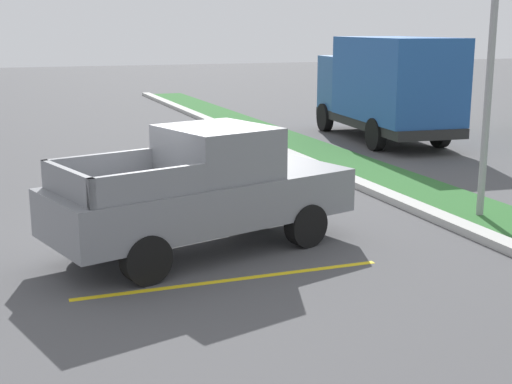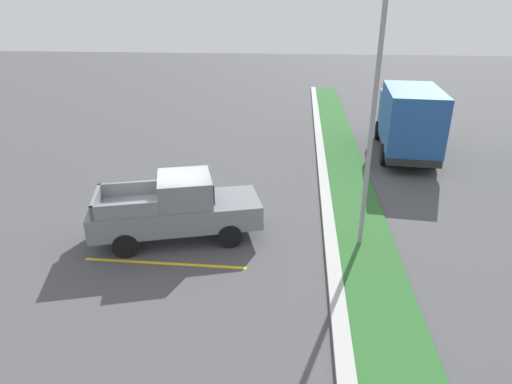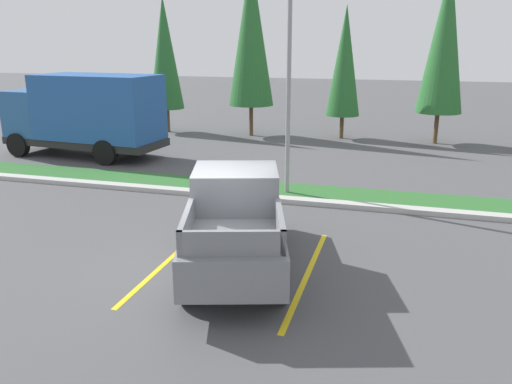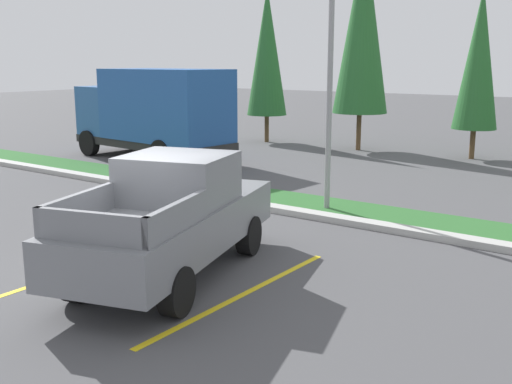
{
  "view_description": "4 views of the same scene",
  "coord_description": "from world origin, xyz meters",
  "px_view_note": "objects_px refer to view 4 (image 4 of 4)",
  "views": [
    {
      "loc": [
        11.7,
        -3.04,
        3.71
      ],
      "look_at": [
        1.1,
        0.86,
        1.09
      ],
      "focal_mm": 50.08,
      "sensor_mm": 36.0,
      "label": 1
    },
    {
      "loc": [
        12.45,
        3.87,
        6.85
      ],
      "look_at": [
        -0.01,
        2.59,
        1.49
      ],
      "focal_mm": 30.34,
      "sensor_mm": 36.0,
      "label": 2
    },
    {
      "loc": [
        3.73,
        -9.62,
        4.65
      ],
      "look_at": [
        0.67,
        1.14,
        1.41
      ],
      "focal_mm": 36.35,
      "sensor_mm": 36.0,
      "label": 3
    },
    {
      "loc": [
        7.62,
        -7.2,
        3.68
      ],
      "look_at": [
        0.64,
        2.43,
        1.11
      ],
      "focal_mm": 42.58,
      "sensor_mm": 36.0,
      "label": 4
    }
  ],
  "objects_px": {
    "cypress_tree_leftmost": "(267,51)",
    "cypress_tree_center": "(479,59)",
    "pickup_truck_main": "(173,217)",
    "cypress_tree_left_inner": "(362,25)",
    "street_light": "(328,39)",
    "cargo_truck_distant": "(154,111)"
  },
  "relations": [
    {
      "from": "pickup_truck_main",
      "to": "cargo_truck_distant",
      "type": "bearing_deg",
      "value": 136.51
    },
    {
      "from": "cargo_truck_distant",
      "to": "cypress_tree_center",
      "type": "relative_size",
      "value": 1.09
    },
    {
      "from": "street_light",
      "to": "cypress_tree_leftmost",
      "type": "distance_m",
      "value": 13.36
    },
    {
      "from": "cargo_truck_distant",
      "to": "cypress_tree_left_inner",
      "type": "relative_size",
      "value": 0.8
    },
    {
      "from": "cypress_tree_left_inner",
      "to": "cypress_tree_center",
      "type": "xyz_separation_m",
      "value": [
        4.59,
        0.44,
        -1.36
      ]
    },
    {
      "from": "pickup_truck_main",
      "to": "cypress_tree_leftmost",
      "type": "bearing_deg",
      "value": 119.73
    },
    {
      "from": "cypress_tree_leftmost",
      "to": "street_light",
      "type": "bearing_deg",
      "value": -48.94
    },
    {
      "from": "cypress_tree_left_inner",
      "to": "cypress_tree_center",
      "type": "bearing_deg",
      "value": 5.5
    },
    {
      "from": "cargo_truck_distant",
      "to": "cypress_tree_leftmost",
      "type": "xyz_separation_m",
      "value": [
        0.52,
        6.67,
        2.26
      ]
    },
    {
      "from": "cypress_tree_center",
      "to": "street_light",
      "type": "bearing_deg",
      "value": -92.47
    },
    {
      "from": "pickup_truck_main",
      "to": "cypress_tree_left_inner",
      "type": "distance_m",
      "value": 16.83
    },
    {
      "from": "cargo_truck_distant",
      "to": "cypress_tree_left_inner",
      "type": "height_order",
      "value": "cypress_tree_left_inner"
    },
    {
      "from": "street_light",
      "to": "pickup_truck_main",
      "type": "bearing_deg",
      "value": -88.36
    },
    {
      "from": "cypress_tree_left_inner",
      "to": "cypress_tree_leftmost",
      "type": "bearing_deg",
      "value": -178.63
    },
    {
      "from": "cypress_tree_leftmost",
      "to": "cypress_tree_center",
      "type": "height_order",
      "value": "cypress_tree_leftmost"
    },
    {
      "from": "pickup_truck_main",
      "to": "cypress_tree_leftmost",
      "type": "xyz_separation_m",
      "value": [
        -8.93,
        15.64,
        3.06
      ]
    },
    {
      "from": "street_light",
      "to": "cypress_tree_leftmost",
      "type": "bearing_deg",
      "value": 131.06
    },
    {
      "from": "street_light",
      "to": "cargo_truck_distant",
      "type": "bearing_deg",
      "value": 159.93
    },
    {
      "from": "pickup_truck_main",
      "to": "street_light",
      "type": "xyz_separation_m",
      "value": [
        -0.16,
        5.57,
        3.14
      ]
    },
    {
      "from": "pickup_truck_main",
      "to": "street_light",
      "type": "bearing_deg",
      "value": 91.64
    },
    {
      "from": "cargo_truck_distant",
      "to": "cypress_tree_center",
      "type": "bearing_deg",
      "value": 36.54
    },
    {
      "from": "cypress_tree_leftmost",
      "to": "cargo_truck_distant",
      "type": "bearing_deg",
      "value": -94.45
    }
  ]
}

